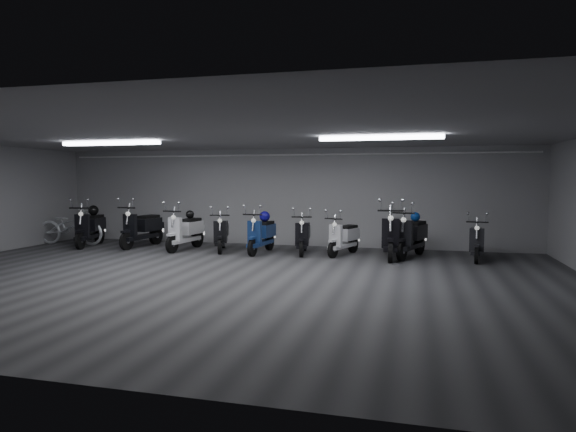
% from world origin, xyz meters
% --- Properties ---
extents(floor, '(14.00, 10.00, 0.01)m').
position_xyz_m(floor, '(0.00, 0.00, -0.01)').
color(floor, '#333336').
rests_on(floor, ground).
extents(ceiling, '(14.00, 10.00, 0.01)m').
position_xyz_m(ceiling, '(0.00, 0.00, 2.80)').
color(ceiling, gray).
rests_on(ceiling, ground).
extents(back_wall, '(14.00, 0.01, 2.80)m').
position_xyz_m(back_wall, '(0.00, 5.00, 1.40)').
color(back_wall, '#939496').
rests_on(back_wall, ground).
extents(front_wall, '(14.00, 0.01, 2.80)m').
position_xyz_m(front_wall, '(0.00, -5.00, 1.40)').
color(front_wall, '#939496').
rests_on(front_wall, ground).
extents(fluor_strip_left, '(2.40, 0.18, 0.08)m').
position_xyz_m(fluor_strip_left, '(-3.00, 1.00, 2.74)').
color(fluor_strip_left, white).
rests_on(fluor_strip_left, ceiling).
extents(fluor_strip_right, '(2.40, 0.18, 0.08)m').
position_xyz_m(fluor_strip_right, '(3.00, 1.00, 2.74)').
color(fluor_strip_right, white).
rests_on(fluor_strip_right, ceiling).
extents(conduit, '(13.60, 0.05, 0.05)m').
position_xyz_m(conduit, '(0.00, 4.92, 2.62)').
color(conduit, white).
rests_on(conduit, back_wall).
extents(scooter_0, '(1.02, 1.99, 1.41)m').
position_xyz_m(scooter_0, '(-5.32, 3.32, 0.71)').
color(scooter_0, black).
rests_on(scooter_0, floor).
extents(scooter_1, '(0.89, 1.99, 1.43)m').
position_xyz_m(scooter_1, '(-3.80, 3.55, 0.72)').
color(scooter_1, black).
rests_on(scooter_1, floor).
extents(scooter_2, '(0.84, 1.89, 1.36)m').
position_xyz_m(scooter_2, '(-2.35, 3.34, 0.68)').
color(scooter_2, white).
rests_on(scooter_2, floor).
extents(scooter_3, '(1.04, 1.77, 1.25)m').
position_xyz_m(scooter_3, '(-1.32, 3.39, 0.62)').
color(scooter_3, black).
rests_on(scooter_3, floor).
extents(scooter_4, '(0.73, 1.79, 1.30)m').
position_xyz_m(scooter_4, '(-0.18, 3.31, 0.65)').
color(scooter_4, navy).
rests_on(scooter_4, floor).
extents(scooter_5, '(0.80, 1.73, 1.24)m').
position_xyz_m(scooter_5, '(0.90, 3.47, 0.62)').
color(scooter_5, black).
rests_on(scooter_5, floor).
extents(scooter_6, '(1.06, 1.69, 1.20)m').
position_xyz_m(scooter_6, '(1.94, 3.48, 0.60)').
color(scooter_6, silver).
rests_on(scooter_6, floor).
extents(scooter_7, '(0.79, 2.05, 1.50)m').
position_xyz_m(scooter_7, '(3.11, 3.30, 0.75)').
color(scooter_7, black).
rests_on(scooter_7, floor).
extents(scooter_8, '(1.22, 2.00, 1.41)m').
position_xyz_m(scooter_8, '(3.61, 3.52, 0.71)').
color(scooter_8, black).
rests_on(scooter_8, floor).
extents(scooter_9, '(0.69, 1.64, 1.19)m').
position_xyz_m(scooter_9, '(5.11, 3.49, 0.60)').
color(scooter_9, black).
rests_on(scooter_9, floor).
extents(bicycle, '(2.09, 0.82, 1.33)m').
position_xyz_m(bicycle, '(-6.11, 3.52, 0.67)').
color(bicycle, white).
rests_on(bicycle, floor).
extents(helmet_0, '(0.28, 0.28, 0.28)m').
position_xyz_m(helmet_0, '(-0.16, 3.55, 0.94)').
color(helmet_0, '#100B79').
rests_on(helmet_0, scooter_4).
extents(helmet_1, '(0.23, 0.23, 0.23)m').
position_xyz_m(helmet_1, '(-2.32, 3.59, 0.96)').
color(helmet_1, black).
rests_on(helmet_1, scooter_2).
extents(helmet_2, '(0.23, 0.23, 0.23)m').
position_xyz_m(helmet_2, '(3.70, 3.77, 0.99)').
color(helmet_2, navy).
rests_on(helmet_2, scooter_8).
extents(helmet_3, '(0.29, 0.29, 0.29)m').
position_xyz_m(helmet_3, '(-5.37, 3.58, 1.02)').
color(helmet_3, black).
rests_on(helmet_3, scooter_0).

